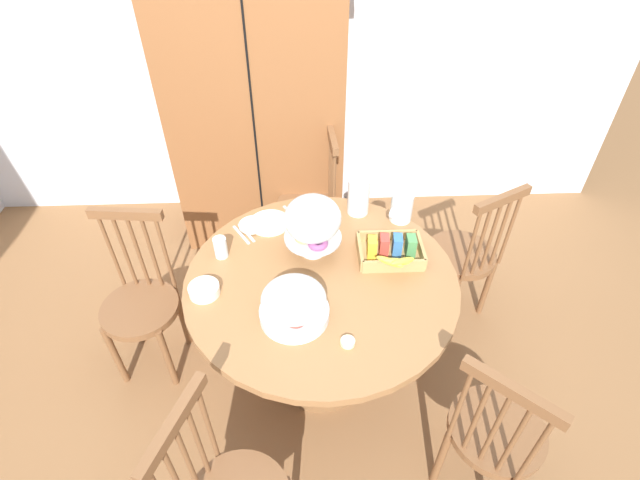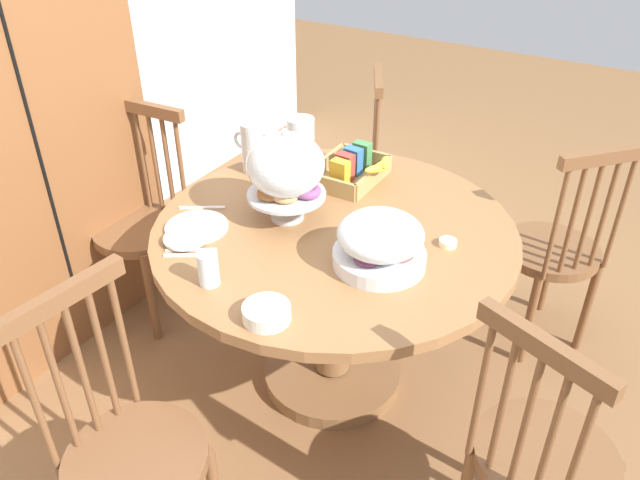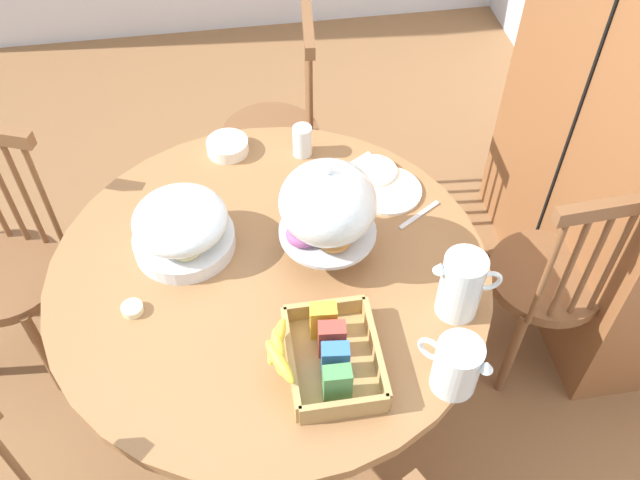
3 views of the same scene
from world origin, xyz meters
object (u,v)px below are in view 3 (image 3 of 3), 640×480
at_px(orange_juice_pitcher, 456,367).
at_px(drinking_glass, 302,141).
at_px(china_plate_large, 387,190).
at_px(pastry_stand_with_dome, 328,207).
at_px(milk_pitcher, 461,288).
at_px(fruit_platter_covered, 182,227).
at_px(windsor_chair_host_seat, 10,270).
at_px(cereal_bowl, 228,146).
at_px(china_plate_small, 374,171).
at_px(cereal_basket, 327,355).
at_px(windsor_chair_facing_door, 550,282).
at_px(windsor_chair_far_side, 277,135).
at_px(dining_table, 272,309).
at_px(butter_dish, 132,309).

relative_size(orange_juice_pitcher, drinking_glass, 1.48).
bearing_deg(china_plate_large, pastry_stand_with_dome, -46.02).
bearing_deg(orange_juice_pitcher, milk_pitcher, 161.30).
bearing_deg(pastry_stand_with_dome, fruit_platter_covered, -102.62).
bearing_deg(fruit_platter_covered, windsor_chair_host_seat, -110.93).
distance_m(windsor_chair_host_seat, cereal_bowl, 0.86).
xyz_separation_m(orange_juice_pitcher, china_plate_small, (-0.79, -0.04, -0.06)).
distance_m(cereal_basket, china_plate_large, 0.67).
xyz_separation_m(fruit_platter_covered, milk_pitcher, (0.35, 0.73, 0.01)).
distance_m(milk_pitcher, cereal_basket, 0.40).
distance_m(windsor_chair_host_seat, china_plate_small, 1.29).
bearing_deg(windsor_chair_host_seat, windsor_chair_facing_door, 79.42).
height_order(milk_pitcher, china_plate_large, milk_pitcher).
bearing_deg(windsor_chair_far_side, windsor_chair_facing_door, 42.34).
xyz_separation_m(pastry_stand_with_dome, china_plate_large, (-0.22, 0.23, -0.19)).
xyz_separation_m(cereal_basket, drinking_glass, (-0.83, 0.05, 0.01)).
bearing_deg(windsor_chair_host_seat, orange_juice_pitcher, 57.79).
bearing_deg(china_plate_small, orange_juice_pitcher, 2.63).
height_order(windsor_chair_facing_door, china_plate_small, windsor_chair_facing_door).
bearing_deg(windsor_chair_host_seat, dining_table, 67.04).
bearing_deg(milk_pitcher, windsor_chair_far_side, -161.93).
height_order(windsor_chair_host_seat, cereal_basket, windsor_chair_host_seat).
distance_m(orange_juice_pitcher, china_plate_small, 0.79).
bearing_deg(cereal_basket, pastry_stand_with_dome, 170.59).
distance_m(cereal_basket, drinking_glass, 0.83).
relative_size(pastry_stand_with_dome, china_plate_large, 1.56).
height_order(windsor_chair_far_side, milk_pitcher, windsor_chair_far_side).
bearing_deg(cereal_basket, windsor_chair_facing_door, 114.20).
height_order(windsor_chair_far_side, fruit_platter_covered, windsor_chair_far_side).
relative_size(dining_table, china_plate_large, 5.85).
xyz_separation_m(windsor_chair_far_side, orange_juice_pitcher, (1.38, 0.30, 0.36)).
relative_size(windsor_chair_facing_door, milk_pitcher, 4.71).
height_order(milk_pitcher, cereal_bowl, milk_pitcher).
height_order(china_plate_small, drinking_glass, drinking_glass).
relative_size(milk_pitcher, cereal_basket, 0.65).
bearing_deg(windsor_chair_host_seat, fruit_platter_covered, 69.07).
bearing_deg(fruit_platter_covered, pastry_stand_with_dome, 77.38).
xyz_separation_m(windsor_chair_host_seat, china_plate_large, (0.11, 1.28, 0.29)).
bearing_deg(china_plate_small, dining_table, -48.07).
bearing_deg(windsor_chair_host_seat, china_plate_small, 88.90).
bearing_deg(orange_juice_pitcher, fruit_platter_covered, -131.00).
bearing_deg(dining_table, china_plate_small, 131.93).
xyz_separation_m(china_plate_small, butter_dish, (0.44, -0.77, -0.01)).
relative_size(windsor_chair_facing_door, pastry_stand_with_dome, 2.83).
relative_size(pastry_stand_with_dome, cereal_bowl, 2.46).
relative_size(milk_pitcher, china_plate_large, 0.94).
height_order(windsor_chair_facing_door, windsor_chair_host_seat, same).
height_order(windsor_chair_far_side, cereal_basket, windsor_chair_far_side).
height_order(dining_table, windsor_chair_facing_door, windsor_chair_facing_door).
relative_size(dining_table, windsor_chair_host_seat, 1.32).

